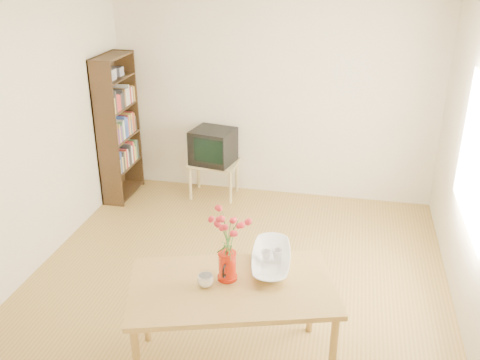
% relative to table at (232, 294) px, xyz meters
% --- Properties ---
extents(room, '(4.50, 4.50, 4.50)m').
position_rel_table_xyz_m(room, '(-0.19, 0.98, 0.63)').
color(room, olive).
rests_on(room, ground).
extents(table, '(1.64, 1.23, 0.75)m').
position_rel_table_xyz_m(table, '(0.00, 0.00, 0.00)').
color(table, '#A37A37').
rests_on(table, ground).
extents(tv_stand, '(0.60, 0.45, 0.46)m').
position_rel_table_xyz_m(tv_stand, '(-0.92, 2.94, -0.29)').
color(tv_stand, tan).
rests_on(tv_stand, ground).
extents(bookshelf, '(0.28, 0.70, 1.80)m').
position_rel_table_xyz_m(bookshelf, '(-2.06, 2.72, 0.17)').
color(bookshelf, black).
rests_on(bookshelf, ground).
extents(pitcher, '(0.15, 0.22, 0.22)m').
position_rel_table_xyz_m(pitcher, '(-0.05, 0.07, 0.18)').
color(pitcher, red).
rests_on(pitcher, table).
extents(flowers, '(0.25, 0.25, 0.36)m').
position_rel_table_xyz_m(flowers, '(-0.05, 0.07, 0.47)').
color(flowers, '#CF303E').
rests_on(flowers, pitcher).
extents(mug, '(0.15, 0.15, 0.09)m').
position_rel_table_xyz_m(mug, '(-0.18, -0.05, 0.12)').
color(mug, white).
rests_on(mug, table).
extents(bowl, '(0.49, 0.49, 0.42)m').
position_rel_table_xyz_m(bowl, '(0.23, 0.34, 0.29)').
color(bowl, white).
rests_on(bowl, table).
extents(teacup_a, '(0.07, 0.07, 0.06)m').
position_rel_table_xyz_m(teacup_a, '(0.19, 0.34, 0.24)').
color(teacup_a, white).
rests_on(teacup_a, bowl).
extents(teacup_b, '(0.09, 0.09, 0.07)m').
position_rel_table_xyz_m(teacup_b, '(0.27, 0.36, 0.24)').
color(teacup_b, white).
rests_on(teacup_b, bowl).
extents(television, '(0.57, 0.54, 0.43)m').
position_rel_table_xyz_m(television, '(-0.92, 2.96, 0.01)').
color(television, black).
rests_on(television, tv_stand).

